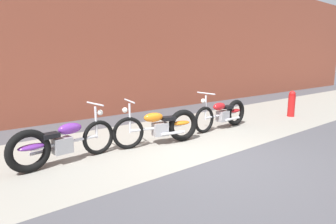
{
  "coord_description": "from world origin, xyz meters",
  "views": [
    {
      "loc": [
        -3.86,
        -3.38,
        1.86
      ],
      "look_at": [
        -0.19,
        1.19,
        0.75
      ],
      "focal_mm": 30.28,
      "sensor_mm": 36.0,
      "label": 1
    }
  ],
  "objects": [
    {
      "name": "sidewalk_slab",
      "position": [
        0.0,
        1.75,
        0.0
      ],
      "size": [
        36.0,
        3.5,
        0.01
      ],
      "primitive_type": "cube",
      "color": "gray",
      "rests_on": "ground"
    },
    {
      "name": "ground_plane",
      "position": [
        0.0,
        0.0,
        0.0
      ],
      "size": [
        80.0,
        80.0,
        0.0
      ],
      "primitive_type": "plane",
      "color": "#47474C"
    },
    {
      "name": "motorcycle_orange",
      "position": [
        -0.16,
        1.4,
        0.4
      ],
      "size": [
        1.98,
        0.71,
        1.03
      ],
      "rotation": [
        0.0,
        0.0,
        2.93
      ],
      "color": "black",
      "rests_on": "ground"
    },
    {
      "name": "motorcycle_red",
      "position": [
        2.02,
        1.5,
        0.4
      ],
      "size": [
        2.01,
        0.58,
        1.03
      ],
      "rotation": [
        0.0,
        0.0,
        3.17
      ],
      "color": "black",
      "rests_on": "ground"
    },
    {
      "name": "fire_hydrant",
      "position": [
        4.94,
        1.18,
        0.42
      ],
      "size": [
        0.22,
        0.22,
        0.84
      ],
      "color": "red",
      "rests_on": "ground"
    },
    {
      "name": "brick_building_wall",
      "position": [
        0.0,
        5.2,
        2.64
      ],
      "size": [
        36.0,
        0.5,
        5.28
      ],
      "primitive_type": "cube",
      "color": "brown",
      "rests_on": "ground"
    },
    {
      "name": "motorcycle_purple",
      "position": [
        -2.37,
        1.56,
        0.4
      ],
      "size": [
        2.01,
        0.58,
        1.03
      ],
      "rotation": [
        0.0,
        0.0,
        0.1
      ],
      "color": "black",
      "rests_on": "ground"
    }
  ]
}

